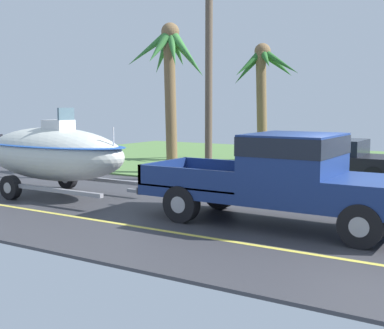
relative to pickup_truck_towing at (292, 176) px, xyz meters
name	(u,v)px	position (x,y,z in m)	size (l,w,h in m)	color
pickup_truck_towing	(292,176)	(0.00, 0.00, 0.00)	(5.99, 2.02, 1.93)	navy
boat_on_trailer	(52,153)	(-6.98, 0.00, 0.11)	(6.27, 2.30, 2.43)	gray
parked_sedan_far	(328,160)	(-1.38, 6.88, -0.39)	(4.75, 1.88, 1.38)	black
palm_tree_near_right	(264,77)	(-5.51, 10.80, 2.64)	(3.25, 3.41, 5.13)	brown
palm_tree_mid	(171,63)	(-6.64, 5.35, 2.89)	(2.78, 2.43, 5.37)	brown
utility_pole	(209,69)	(-4.73, 4.71, 2.60)	(0.24, 1.80, 7.03)	brown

